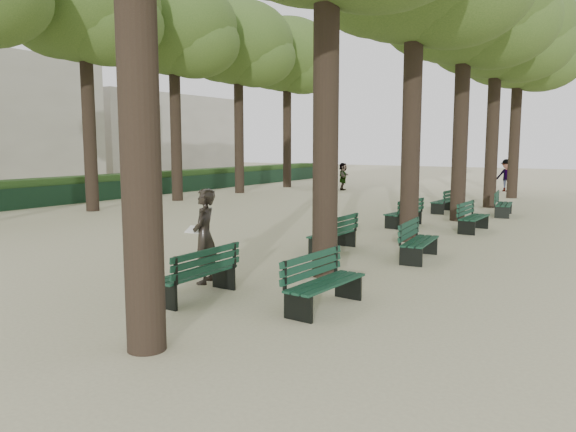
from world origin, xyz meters
The scene contains 21 objects.
ground centered at (0.00, 0.00, 0.00)m, with size 120.00×120.00×0.00m, color beige.
tree_central_4 centered at (1.50, 18.00, 7.65)m, with size 6.00×6.00×9.95m.
tree_central_5 centered at (1.50, 23.00, 7.65)m, with size 6.00×6.00×9.95m.
tree_far_2 centered at (-12.00, 8.00, 8.14)m, with size 6.00×6.00×10.45m.
tree_far_3 centered at (-12.00, 13.00, 8.14)m, with size 6.00×6.00×10.45m.
tree_far_4 centered at (-12.00, 18.00, 8.14)m, with size 6.00×6.00×10.45m.
tree_far_5 centered at (-12.00, 23.00, 8.14)m, with size 6.00×6.00×10.45m.
bench_left_0 centered at (0.37, 0.28, 0.27)m, with size 0.57×1.80×0.92m.
bench_left_1 centered at (0.37, 5.54, 0.27)m, with size 0.59×1.80×0.92m.
bench_left_2 centered at (0.37, 10.65, 0.27)m, with size 0.80×1.86×0.92m.
bench_left_3 centered at (0.37, 15.15, 0.27)m, with size 0.61×1.81×0.92m.
bench_right_0 centered at (2.63, 0.92, 0.27)m, with size 0.68×1.83×0.92m.
bench_right_1 centered at (2.63, 5.64, 0.27)m, with size 0.74×1.85×0.92m.
bench_right_2 centered at (2.63, 10.74, 0.27)m, with size 0.61×1.81×0.92m.
bench_right_3 centered at (2.63, 15.27, 0.27)m, with size 0.80×1.86×0.92m.
man_with_map centered at (-0.22, 1.22, 0.94)m, with size 0.76×0.84×1.88m.
pedestrian_e centered at (-7.93, 22.75, 0.81)m, with size 1.50×0.32×1.62m, color #262628.
pedestrian_b centered at (0.45, 26.89, 0.93)m, with size 1.20×0.37×1.86m, color #262628.
fence centered at (-15.00, 11.00, 0.45)m, with size 0.08×42.00×0.90m, color black.
hedge centered at (-15.70, 11.00, 0.60)m, with size 1.20×42.00×1.20m, color #1D3C15.
building_far centered at (-33.00, 30.00, 3.50)m, with size 12.00×16.00×7.00m, color #B7B2A3.
Camera 1 is at (6.94, -7.12, 2.75)m, focal length 35.00 mm.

